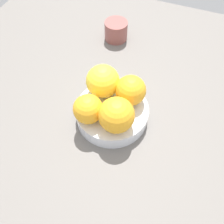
% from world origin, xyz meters
% --- Properties ---
extents(ground_plane, '(1.10, 1.10, 0.02)m').
position_xyz_m(ground_plane, '(0.00, 0.00, -0.01)').
color(ground_plane, '#66605B').
extents(fruit_bowl, '(0.18, 0.18, 0.04)m').
position_xyz_m(fruit_bowl, '(0.00, 0.00, 0.02)').
color(fruit_bowl, silver).
rests_on(fruit_bowl, ground_plane).
extents(orange_in_bowl_0, '(0.08, 0.08, 0.08)m').
position_xyz_m(orange_in_bowl_0, '(0.03, -0.04, 0.08)').
color(orange_in_bowl_0, '#F9A823').
rests_on(orange_in_bowl_0, fruit_bowl).
extents(orange_in_bowl_1, '(0.08, 0.08, 0.08)m').
position_xyz_m(orange_in_bowl_1, '(-0.04, 0.04, 0.08)').
color(orange_in_bowl_1, yellow).
rests_on(orange_in_bowl_1, fruit_bowl).
extents(orange_in_bowl_2, '(0.07, 0.07, 0.07)m').
position_xyz_m(orange_in_bowl_2, '(0.03, 0.04, 0.07)').
color(orange_in_bowl_2, '#F9A823').
rests_on(orange_in_bowl_2, fruit_bowl).
extents(orange_in_bowl_3, '(0.07, 0.07, 0.07)m').
position_xyz_m(orange_in_bowl_3, '(-0.04, -0.04, 0.07)').
color(orange_in_bowl_3, '#F9A823').
rests_on(orange_in_bowl_3, fruit_bowl).
extents(ceramic_cup, '(0.07, 0.07, 0.06)m').
position_xyz_m(ceramic_cup, '(-0.10, 0.29, 0.03)').
color(ceramic_cup, '#8C4C47').
rests_on(ceramic_cup, ground_plane).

